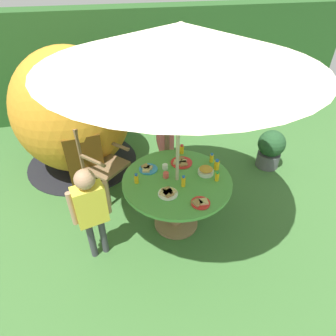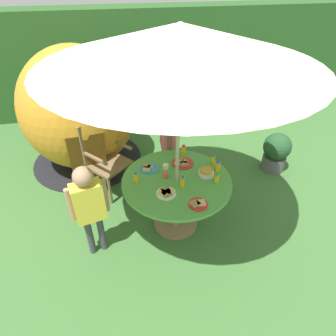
% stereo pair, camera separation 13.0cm
% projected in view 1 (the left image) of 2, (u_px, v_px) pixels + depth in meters
% --- Properties ---
extents(ground_plane, '(10.00, 10.00, 0.02)m').
position_uv_depth(ground_plane, '(176.00, 223.00, 3.49)').
color(ground_plane, '#3D6B33').
extents(hedge_backdrop, '(9.00, 0.70, 1.93)m').
position_uv_depth(hedge_backdrop, '(130.00, 61.00, 5.66)').
color(hedge_backdrop, '#285623').
rests_on(hedge_backdrop, ground_plane).
extents(garden_table, '(1.19, 1.19, 0.68)m').
position_uv_depth(garden_table, '(177.00, 190.00, 3.17)').
color(garden_table, '#93704C').
rests_on(garden_table, ground_plane).
extents(patio_umbrella, '(2.37, 2.37, 2.22)m').
position_uv_depth(patio_umbrella, '(180.00, 44.00, 2.26)').
color(patio_umbrella, '#B7AD8C').
rests_on(patio_umbrella, ground_plane).
extents(wooden_chair, '(0.64, 0.64, 1.00)m').
position_uv_depth(wooden_chair, '(100.00, 156.00, 3.69)').
color(wooden_chair, brown).
rests_on(wooden_chair, ground_plane).
extents(dome_tent, '(1.88, 1.88, 1.75)m').
position_uv_depth(dome_tent, '(73.00, 111.00, 4.02)').
color(dome_tent, orange).
rests_on(dome_tent, ground_plane).
extents(potted_plant, '(0.40, 0.40, 0.60)m').
position_uv_depth(potted_plant, '(271.00, 148.00, 4.27)').
color(potted_plant, '#595960').
rests_on(potted_plant, ground_plane).
extents(child_in_pink_shirt, '(0.22, 0.44, 1.30)m').
position_uv_depth(child_in_pink_shirt, '(165.00, 130.00, 3.66)').
color(child_in_pink_shirt, brown).
rests_on(child_in_pink_shirt, ground_plane).
extents(child_in_yellow_shirt, '(0.38, 0.22, 1.13)m').
position_uv_depth(child_in_yellow_shirt, '(90.00, 205.00, 2.71)').
color(child_in_yellow_shirt, '#3F3F47').
rests_on(child_in_yellow_shirt, ground_plane).
extents(snack_bowl, '(0.17, 0.17, 0.09)m').
position_uv_depth(snack_bowl, '(206.00, 171.00, 3.13)').
color(snack_bowl, white).
rests_on(snack_bowl, garden_table).
extents(plate_far_right, '(0.21, 0.21, 0.03)m').
position_uv_depth(plate_far_right, '(148.00, 169.00, 3.21)').
color(plate_far_right, '#338CD8').
rests_on(plate_far_right, garden_table).
extents(plate_mid_right, '(0.20, 0.20, 0.03)m').
position_uv_depth(plate_mid_right, '(168.00, 193.00, 2.88)').
color(plate_mid_right, white).
rests_on(plate_mid_right, garden_table).
extents(plate_center_back, '(0.19, 0.19, 0.03)m').
position_uv_depth(plate_center_back, '(200.00, 203.00, 2.76)').
color(plate_center_back, red).
rests_on(plate_center_back, garden_table).
extents(plate_near_right, '(0.25, 0.25, 0.03)m').
position_uv_depth(plate_near_right, '(181.00, 162.00, 3.31)').
color(plate_near_right, red).
rests_on(plate_near_right, garden_table).
extents(juice_bottle_near_left, '(0.06, 0.06, 0.13)m').
position_uv_depth(juice_bottle_near_left, '(217.00, 165.00, 3.19)').
color(juice_bottle_near_left, yellow).
rests_on(juice_bottle_near_left, garden_table).
extents(juice_bottle_far_left, '(0.05, 0.05, 0.11)m').
position_uv_depth(juice_bottle_far_left, '(212.00, 158.00, 3.31)').
color(juice_bottle_far_left, yellow).
rests_on(juice_bottle_far_left, garden_table).
extents(juice_bottle_center_front, '(0.04, 0.04, 0.11)m').
position_uv_depth(juice_bottle_center_front, '(217.00, 177.00, 3.03)').
color(juice_bottle_center_front, yellow).
rests_on(juice_bottle_center_front, garden_table).
extents(juice_bottle_mid_left, '(0.05, 0.05, 0.12)m').
position_uv_depth(juice_bottle_mid_left, '(182.00, 149.00, 3.46)').
color(juice_bottle_mid_left, yellow).
rests_on(juice_bottle_mid_left, garden_table).
extents(juice_bottle_front_edge, '(0.05, 0.05, 0.12)m').
position_uv_depth(juice_bottle_front_edge, '(136.00, 179.00, 3.00)').
color(juice_bottle_front_edge, yellow).
rests_on(juice_bottle_front_edge, garden_table).
extents(juice_bottle_back_edge, '(0.04, 0.04, 0.13)m').
position_uv_depth(juice_bottle_back_edge, '(183.00, 181.00, 2.95)').
color(juice_bottle_back_edge, yellow).
rests_on(juice_bottle_back_edge, garden_table).
extents(cup_near, '(0.06, 0.06, 0.06)m').
position_uv_depth(cup_near, '(165.00, 167.00, 3.21)').
color(cup_near, white).
rests_on(cup_near, garden_table).
extents(cup_far, '(0.06, 0.06, 0.06)m').
position_uv_depth(cup_far, '(166.00, 175.00, 3.09)').
color(cup_far, '#E04C47').
rests_on(cup_far, garden_table).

